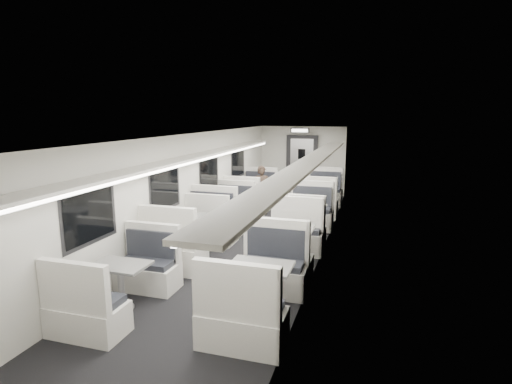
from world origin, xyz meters
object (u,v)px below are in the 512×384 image
Objects in this scene: booth_right_a at (321,198)px; booth_right_b at (305,221)px; passenger at (262,190)px; vestibule_door at (302,165)px; booth_left_b at (223,217)px; booth_right_d at (260,289)px; booth_right_c at (289,246)px; exit_sign at (300,130)px; booth_left_c at (193,235)px; booth_left_d at (121,286)px; booth_left_a at (252,197)px.

booth_right_a is 2.79m from booth_right_b.
booth_right_b is at bearing -62.32° from passenger.
booth_right_b is at bearing -78.71° from vestibule_door.
booth_left_b is 4.21m from booth_right_d.
booth_right_c is 3.55× the size of exit_sign.
booth_left_c is at bearing -138.80° from booth_right_b.
exit_sign is (0.00, -0.49, 1.24)m from vestibule_door.
booth_right_b is (2.00, 0.07, 0.02)m from booth_left_b.
booth_right_b is at bearing -90.00° from booth_right_a.
booth_left_c is 1.06× the size of booth_right_b.
booth_right_b is 1.05× the size of vestibule_door.
booth_right_b reaches higher than booth_right_a.
booth_right_b is (2.00, 4.18, 0.04)m from booth_left_d.
booth_right_a is at bearing 17.31° from passenger.
vestibule_door reaches higher than booth_left_c.
booth_right_b is 3.55× the size of exit_sign.
booth_left_b is 3.37× the size of exit_sign.
booth_left_b is 4.11m from booth_left_d.
booth_left_c is at bearing -90.00° from booth_left_a.
booth_left_b is 5.22m from vestibule_door.
booth_right_d is at bearing -83.13° from exit_sign.
booth_right_c is at bearing -90.00° from booth_right_a.
exit_sign is at bearing 83.44° from booth_left_d.
booth_left_b is 0.99× the size of vestibule_door.
booth_right_b is (2.00, -2.27, 0.01)m from booth_left_a.
booth_right_b is 1.00× the size of booth_right_c.
booth_right_b is (0.00, -2.79, 0.00)m from booth_right_a.
booth_right_c is (2.00, -0.05, -0.02)m from booth_left_c.
booth_right_b is 1.02× the size of booth_right_d.
booth_left_a is at bearing 90.00° from booth_left_c.
booth_right_b is 1.80m from booth_right_c.
booth_right_c is at bearing -1.47° from booth_left_c.
booth_left_b is at bearing 139.11° from booth_right_c.
booth_right_c is 1.05× the size of vestibule_door.
exit_sign is (-1.00, 8.30, 1.89)m from booth_right_d.
booth_right_a is 1.58× the size of passenger.
booth_right_c reaches higher than booth_left_a.
booth_left_a is 0.98× the size of booth_right_c.
booth_left_c is at bearing 90.00° from booth_left_d.
booth_left_a is 6.45m from booth_left_d.
vestibule_door reaches higher than booth_right_b.
booth_left_b is at bearing -177.98° from booth_right_b.
exit_sign is at bearing 65.39° from passenger.
booth_left_a is 6.37m from booth_right_d.
booth_left_a is 2.34m from booth_left_b.
booth_right_a is (2.00, 6.97, 0.04)m from booth_left_d.
booth_left_d is at bearing -106.01° from booth_right_a.
passenger is at bearing 86.05° from booth_left_d.
booth_right_c is 1.59× the size of passenger.
booth_right_b is at bearing -48.67° from booth_left_a.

